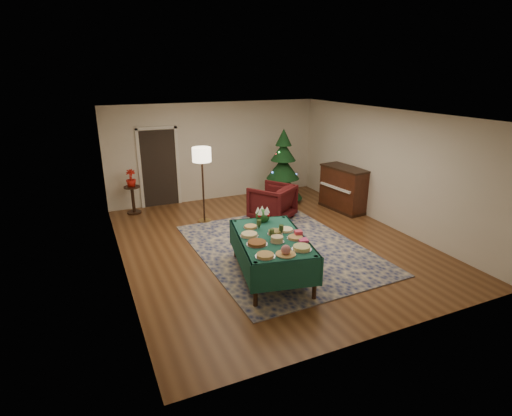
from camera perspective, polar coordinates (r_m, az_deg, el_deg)
name	(u,v)px	position (r m, az deg, el deg)	size (l,w,h in m)	color
room_shell	(271,182)	(8.15, 2.12, 3.77)	(7.00, 7.00, 7.00)	#593319
doorway	(159,166)	(10.96, -13.68, 5.86)	(1.08, 0.04, 2.16)	black
rug	(279,249)	(8.30, 3.35, -5.80)	(3.20, 4.20, 0.02)	navy
buffet_table	(271,245)	(6.99, 2.20, -5.28)	(1.52, 2.16, 0.77)	black
platter_0	(265,255)	(6.20, 1.32, -6.80)	(0.32, 0.32, 0.05)	silver
platter_1	(286,251)	(6.26, 4.28, -6.14)	(0.32, 0.32, 0.17)	silver
platter_2	(302,248)	(6.47, 6.54, -5.68)	(0.33, 0.33, 0.06)	silver
platter_3	(257,243)	(6.61, 0.13, -5.04)	(0.36, 0.36, 0.05)	silver
platter_4	(277,239)	(6.70, 3.02, -4.49)	(0.24, 0.24, 0.10)	silver
platter_5	(295,238)	(6.87, 5.64, -4.23)	(0.29, 0.29, 0.04)	silver
platter_6	(249,235)	(6.94, -0.96, -3.84)	(0.33, 0.33, 0.05)	silver
platter_7	(275,232)	(7.02, 2.73, -3.50)	(0.27, 0.27, 0.07)	silver
platter_8	(286,230)	(7.19, 4.25, -3.12)	(0.30, 0.30, 0.04)	silver
platter_9	(251,227)	(7.30, -0.78, -2.71)	(0.26, 0.26, 0.04)	silver
goblet_0	(259,224)	(7.21, 0.42, -2.35)	(0.08, 0.08, 0.18)	#2D471E
goblet_1	(281,230)	(6.99, 3.62, -3.09)	(0.08, 0.08, 0.18)	#2D471E
goblet_2	(272,234)	(6.80, 2.28, -3.71)	(0.08, 0.08, 0.18)	#2D471E
napkin_stack	(303,240)	(6.78, 6.74, -4.60)	(0.15, 0.15, 0.04)	#EB417E
gift_box	(298,233)	(6.96, 6.06, -3.64)	(0.12, 0.12, 0.10)	#D73B56
centerpiece	(263,215)	(7.58, 0.96, -0.95)	(0.28, 0.28, 0.32)	#1E4C1E
armchair	(272,201)	(9.79, 2.32, 1.08)	(0.93, 0.87, 0.96)	#410D0F
floor_lamp	(202,159)	(9.42, -7.74, 6.92)	(0.44, 0.44, 1.82)	#A57F3F
side_table	(133,200)	(10.70, -17.15, 1.07)	(0.40, 0.40, 0.72)	black
potted_plant	(131,182)	(10.57, -17.40, 3.59)	(0.24, 0.43, 0.24)	red
christmas_tree	(283,169)	(11.09, 3.88, 5.53)	(1.30, 1.30, 2.03)	black
piano	(344,189)	(10.69, 12.42, 2.65)	(0.77, 1.39, 1.15)	black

